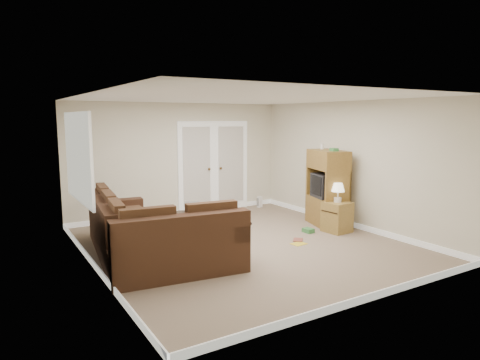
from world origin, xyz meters
TOP-DOWN VIEW (x-y plane):
  - floor at (0.00, 0.00)m, footprint 5.50×5.50m
  - ceiling at (0.00, 0.00)m, footprint 5.00×5.50m
  - wall_left at (-2.50, 0.00)m, footprint 0.02×5.50m
  - wall_right at (2.50, 0.00)m, footprint 0.02×5.50m
  - wall_back at (0.00, 2.75)m, footprint 5.00×0.02m
  - wall_front at (0.00, -2.75)m, footprint 5.00×0.02m
  - baseboards at (0.00, 0.00)m, footprint 5.00×5.50m
  - french_doors at (0.85, 2.71)m, footprint 1.80×0.05m
  - window_left at (-2.46, 1.00)m, footprint 0.05×1.92m
  - sectional_sofa at (-1.71, 0.10)m, footprint 2.03×3.11m
  - coffee_table at (-0.55, 0.89)m, footprint 0.75×1.09m
  - tv_armoire at (2.15, 0.30)m, footprint 0.77×1.07m
  - side_cabinet at (1.96, -0.21)m, footprint 0.48×0.48m
  - space_heater at (1.96, 2.45)m, footprint 0.12×0.11m
  - floor_magazine at (0.83, -0.46)m, footprint 0.28×0.23m
  - floor_greenbox at (1.46, 0.03)m, footprint 0.16×0.21m
  - floor_book at (0.89, -0.23)m, footprint 0.28×0.28m

SIDE VIEW (x-z plane):
  - floor at x=0.00m, z-range 0.00..0.00m
  - floor_magazine at x=0.83m, z-range 0.00..0.01m
  - floor_book at x=0.89m, z-range 0.00..0.02m
  - floor_greenbox at x=1.46m, z-range 0.00..0.08m
  - baseboards at x=0.00m, z-range 0.00..0.10m
  - space_heater at x=1.96m, z-range 0.00..0.27m
  - coffee_table at x=-0.55m, z-range -0.12..0.56m
  - side_cabinet at x=1.96m, z-range -0.13..0.81m
  - sectional_sofa at x=-1.71m, z-range -0.10..0.80m
  - tv_armoire at x=2.15m, z-range -0.05..1.60m
  - french_doors at x=0.85m, z-range -0.03..2.10m
  - wall_left at x=-2.50m, z-range 0.00..2.50m
  - wall_right at x=2.50m, z-range 0.00..2.50m
  - wall_back at x=0.00m, z-range 0.00..2.50m
  - wall_front at x=0.00m, z-range 0.00..2.50m
  - window_left at x=-2.46m, z-range 0.84..2.26m
  - ceiling at x=0.00m, z-range 2.49..2.51m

